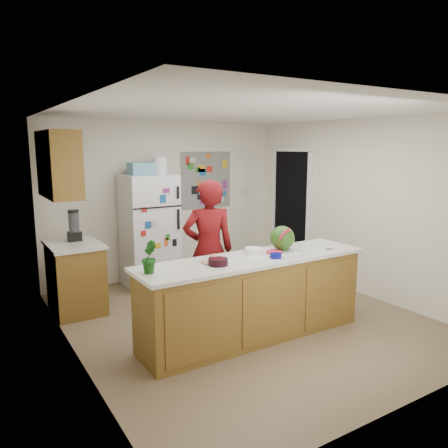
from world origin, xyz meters
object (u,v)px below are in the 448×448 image
person (209,250)px  watermelon (282,238)px  cherry_bowl (218,262)px  refrigerator (149,231)px

person → watermelon: 0.93m
person → cherry_bowl: size_ratio=8.62×
person → cherry_bowl: person is taller
person → refrigerator: bearing=-67.6°
refrigerator → watermelon: 2.42m
refrigerator → person: bearing=-86.2°
refrigerator → watermelon: (0.70, -2.31, 0.22)m
watermelon → cherry_bowl: size_ratio=1.41×
watermelon → cherry_bowl: (-0.95, -0.14, -0.12)m
refrigerator → watermelon: bearing=-73.1°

